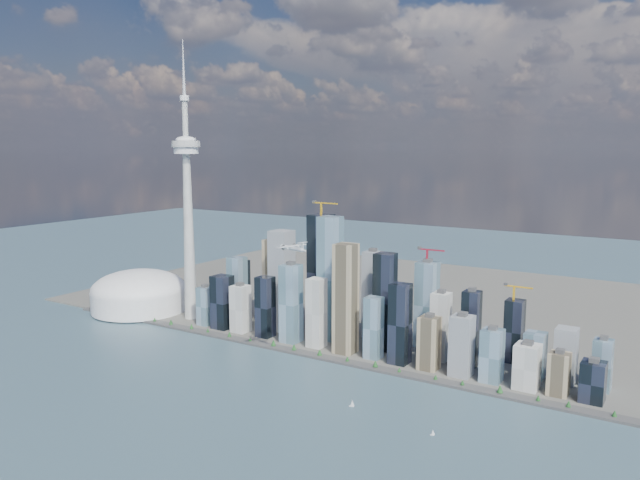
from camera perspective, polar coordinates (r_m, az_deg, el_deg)
The scene contains 10 objects.
ground at distance 902.81m, azimuth -11.42°, elevation -14.44°, with size 4000.00×4000.00×0.00m, color #2F4653.
seawall at distance 1084.25m, azimuth -2.18°, elevation -10.18°, with size 1100.00×22.00×4.00m, color #383838.
land at distance 1463.70m, azimuth 7.80°, elevation -5.31°, with size 1400.00×900.00×3.00m, color #4C4C47.
shoreline_trees at distance 1082.09m, azimuth -2.18°, elevation -9.84°, with size 960.53×7.20×8.80m.
skyscraper_cluster at distance 1104.15m, azimuth 2.92°, elevation -5.83°, with size 736.00×142.00×245.87m.
needle_tower at distance 1268.83m, azimuth -12.00°, elevation 3.20°, with size 56.00×56.00×550.50m.
dome_stadium at distance 1393.06m, azimuth -16.20°, elevation -4.68°, with size 200.00×200.00×86.00m.
airplane at distance 942.66m, azimuth -2.54°, elevation -0.72°, with size 60.54×54.04×15.02m.
sailboat_west at distance 876.06m, azimuth 2.94°, elevation -14.77°, with size 7.55×3.42×10.45m.
sailboat_east at distance 809.69m, azimuth 10.27°, elevation -17.00°, with size 5.73×3.36×8.13m.
Camera 1 is at (578.02, -598.86, 349.75)m, focal length 35.00 mm.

